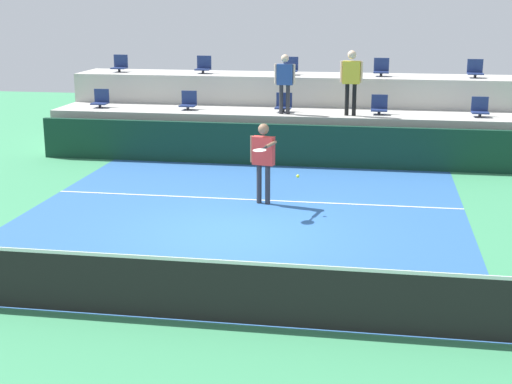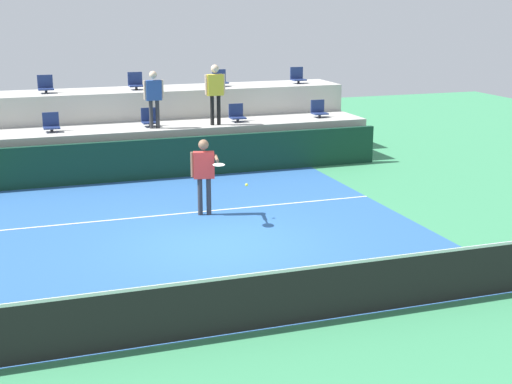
% 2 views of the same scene
% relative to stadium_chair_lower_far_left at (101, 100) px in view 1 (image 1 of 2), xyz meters
% --- Properties ---
extents(ground_plane, '(40.00, 40.00, 0.00)m').
position_rel_stadium_chair_lower_far_left_xyz_m(ground_plane, '(5.31, -7.23, -1.46)').
color(ground_plane, '#388456').
extents(court_inner_paint, '(9.00, 10.00, 0.01)m').
position_rel_stadium_chair_lower_far_left_xyz_m(court_inner_paint, '(5.31, -6.23, -1.46)').
color(court_inner_paint, '#285693').
rests_on(court_inner_paint, ground_plane).
extents(court_service_line, '(9.00, 0.06, 0.00)m').
position_rel_stadium_chair_lower_far_left_xyz_m(court_service_line, '(5.31, -4.83, -1.46)').
color(court_service_line, white).
rests_on(court_service_line, ground_plane).
extents(tennis_net, '(10.48, 0.08, 1.07)m').
position_rel_stadium_chair_lower_far_left_xyz_m(tennis_net, '(5.31, -11.23, -0.97)').
color(tennis_net, black).
rests_on(tennis_net, ground_plane).
extents(sponsor_backboard, '(13.00, 0.16, 1.10)m').
position_rel_stadium_chair_lower_far_left_xyz_m(sponsor_backboard, '(5.31, -1.23, -0.91)').
color(sponsor_backboard, '#0F3323').
rests_on(sponsor_backboard, ground_plane).
extents(seating_tier_lower, '(13.00, 1.80, 1.25)m').
position_rel_stadium_chair_lower_far_left_xyz_m(seating_tier_lower, '(5.31, 0.07, -0.84)').
color(seating_tier_lower, '#ADAAA3').
rests_on(seating_tier_lower, ground_plane).
extents(seating_tier_upper, '(13.00, 1.80, 2.10)m').
position_rel_stadium_chair_lower_far_left_xyz_m(seating_tier_upper, '(5.31, 1.87, -0.41)').
color(seating_tier_upper, '#ADAAA3').
rests_on(seating_tier_upper, ground_plane).
extents(stadium_chair_lower_far_left, '(0.44, 0.40, 0.52)m').
position_rel_stadium_chair_lower_far_left_xyz_m(stadium_chair_lower_far_left, '(0.00, 0.00, 0.00)').
color(stadium_chair_lower_far_left, '#2D2D33').
rests_on(stadium_chair_lower_far_left, seating_tier_lower).
extents(stadium_chair_lower_left, '(0.44, 0.40, 0.52)m').
position_rel_stadium_chair_lower_far_left_xyz_m(stadium_chair_lower_left, '(2.61, 0.00, 0.00)').
color(stadium_chair_lower_left, '#2D2D33').
rests_on(stadium_chair_lower_left, seating_tier_lower).
extents(stadium_chair_lower_center, '(0.44, 0.40, 0.52)m').
position_rel_stadium_chair_lower_far_left_xyz_m(stadium_chair_lower_center, '(5.33, 0.00, 0.00)').
color(stadium_chair_lower_center, '#2D2D33').
rests_on(stadium_chair_lower_center, seating_tier_lower).
extents(stadium_chair_lower_right, '(0.44, 0.40, 0.52)m').
position_rel_stadium_chair_lower_far_left_xyz_m(stadium_chair_lower_right, '(7.95, 0.00, 0.00)').
color(stadium_chair_lower_right, '#2D2D33').
rests_on(stadium_chair_lower_right, seating_tier_lower).
extents(stadium_chair_lower_far_right, '(0.44, 0.40, 0.52)m').
position_rel_stadium_chair_lower_far_left_xyz_m(stadium_chair_lower_far_right, '(10.59, 0.00, 0.00)').
color(stadium_chair_lower_far_right, '#2D2D33').
rests_on(stadium_chair_lower_far_right, seating_tier_lower).
extents(stadium_chair_upper_far_left, '(0.44, 0.40, 0.52)m').
position_rel_stadium_chair_lower_far_left_xyz_m(stadium_chair_upper_far_left, '(-0.02, 1.80, 0.85)').
color(stadium_chair_upper_far_left, '#2D2D33').
rests_on(stadium_chair_upper_far_left, seating_tier_upper).
extents(stadium_chair_upper_left, '(0.44, 0.40, 0.52)m').
position_rel_stadium_chair_lower_far_left_xyz_m(stadium_chair_upper_left, '(2.63, 1.80, 0.85)').
color(stadium_chair_upper_left, '#2D2D33').
rests_on(stadium_chair_upper_left, seating_tier_upper).
extents(stadium_chair_upper_center, '(0.44, 0.40, 0.52)m').
position_rel_stadium_chair_lower_far_left_xyz_m(stadium_chair_upper_center, '(5.29, 1.80, 0.85)').
color(stadium_chair_upper_center, '#2D2D33').
rests_on(stadium_chair_upper_center, seating_tier_upper).
extents(stadium_chair_upper_right, '(0.44, 0.40, 0.52)m').
position_rel_stadium_chair_lower_far_left_xyz_m(stadium_chair_upper_right, '(7.95, 1.80, 0.85)').
color(stadium_chair_upper_right, '#2D2D33').
rests_on(stadium_chair_upper_right, seating_tier_upper).
extents(stadium_chair_upper_far_right, '(0.44, 0.40, 0.52)m').
position_rel_stadium_chair_lower_far_left_xyz_m(stadium_chair_upper_far_right, '(10.61, 1.80, 0.85)').
color(stadium_chair_upper_far_right, '#2D2D33').
rests_on(stadium_chair_upper_far_right, seating_tier_upper).
extents(tennis_player, '(0.60, 1.28, 1.75)m').
position_rel_stadium_chair_lower_far_left_xyz_m(tennis_player, '(5.56, -5.11, -0.39)').
color(tennis_player, '#2D2D33').
rests_on(tennis_player, ground_plane).
extents(spectator_leaning_on_rail, '(0.57, 0.21, 1.60)m').
position_rel_stadium_chair_lower_far_left_xyz_m(spectator_leaning_on_rail, '(5.40, -0.38, 0.74)').
color(spectator_leaning_on_rail, '#2D2D33').
rests_on(spectator_leaning_on_rail, seating_tier_lower).
extents(spectator_in_grey, '(0.60, 0.23, 1.73)m').
position_rel_stadium_chair_lower_far_left_xyz_m(spectator_in_grey, '(7.18, -0.38, 0.83)').
color(spectator_in_grey, black).
rests_on(spectator_in_grey, seating_tier_lower).
extents(tennis_ball, '(0.07, 0.07, 0.07)m').
position_rel_stadium_chair_lower_far_left_xyz_m(tennis_ball, '(6.37, -5.69, -0.68)').
color(tennis_ball, '#CCE033').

